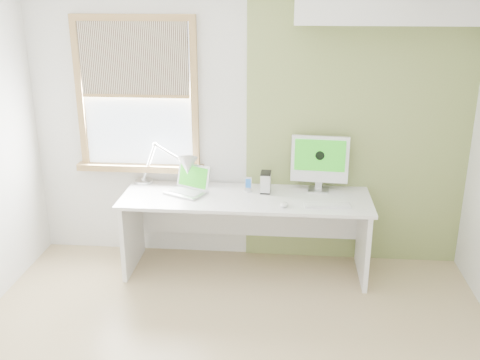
# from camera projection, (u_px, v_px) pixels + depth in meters

# --- Properties ---
(room) EXTENTS (4.04, 3.54, 2.64)m
(room) POSITION_uv_depth(u_px,v_px,m) (225.00, 190.00, 3.35)
(room) COLOR tan
(room) RESTS_ON ground
(accent_wall) EXTENTS (2.00, 0.02, 2.60)m
(accent_wall) POSITION_uv_depth(u_px,v_px,m) (358.00, 126.00, 4.90)
(accent_wall) COLOR #81914D
(accent_wall) RESTS_ON room
(window) EXTENTS (1.20, 0.14, 1.42)m
(window) POSITION_uv_depth(u_px,v_px,m) (137.00, 96.00, 4.96)
(window) COLOR #9D7640
(window) RESTS_ON room
(desk) EXTENTS (2.20, 0.70, 0.73)m
(desk) POSITION_uv_depth(u_px,v_px,m) (246.00, 214.00, 4.95)
(desk) COLOR white
(desk) RESTS_ON room
(desk_lamp) EXTENTS (0.67, 0.42, 0.41)m
(desk_lamp) POSITION_uv_depth(u_px,v_px,m) (179.00, 167.00, 4.94)
(desk_lamp) COLOR silver
(desk_lamp) RESTS_ON desk
(laptop) EXTENTS (0.43, 0.40, 0.24)m
(laptop) POSITION_uv_depth(u_px,v_px,m) (189.00, 186.00, 4.92)
(laptop) COLOR silver
(laptop) RESTS_ON desk
(phone_dock) EXTENTS (0.08, 0.08, 0.14)m
(phone_dock) POSITION_uv_depth(u_px,v_px,m) (248.00, 187.00, 4.94)
(phone_dock) COLOR silver
(phone_dock) RESTS_ON desk
(external_drive) EXTENTS (0.09, 0.15, 0.19)m
(external_drive) POSITION_uv_depth(u_px,v_px,m) (266.00, 182.00, 4.92)
(external_drive) COLOR silver
(external_drive) RESTS_ON desk
(imac) EXTENTS (0.52, 0.18, 0.50)m
(imac) POSITION_uv_depth(u_px,v_px,m) (320.00, 160.00, 4.91)
(imac) COLOR silver
(imac) RESTS_ON desk
(keyboard) EXTENTS (0.40, 0.15, 0.02)m
(keyboard) POSITION_uv_depth(u_px,v_px,m) (328.00, 205.00, 4.61)
(keyboard) COLOR white
(keyboard) RESTS_ON desk
(mouse) EXTENTS (0.08, 0.12, 0.03)m
(mouse) POSITION_uv_depth(u_px,v_px,m) (284.00, 204.00, 4.61)
(mouse) COLOR white
(mouse) RESTS_ON desk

